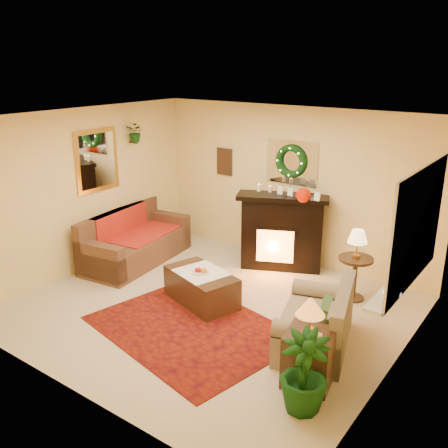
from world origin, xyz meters
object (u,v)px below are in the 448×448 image
Objects in this scene: end_table_square at (309,360)px; coffee_table at (202,289)px; side_table_round at (354,278)px; loveseat at (315,314)px; sofa at (136,238)px; fireplace at (282,236)px.

end_table_square reaches higher than coffee_table.
coffee_table is at bearing -141.25° from side_table_round.
loveseat is 0.78m from end_table_square.
coffee_table is (-2.07, 0.78, -0.06)m from end_table_square.
sofa reaches higher than side_table_round.
fireplace is 3.11m from end_table_square.
loveseat is at bearing 111.55° from end_table_square.
side_table_round is at bearing 56.09° from coffee_table.
loveseat is (3.62, -0.61, -0.01)m from sofa.
end_table_square is 2.22m from coffee_table.
end_table_square is at bearing -80.30° from side_table_round.
fireplace is 2.02× the size of side_table_round.
fireplace is 2.14× the size of end_table_square.
loveseat reaches higher than end_table_square.
sofa is 3.17× the size of side_table_round.
side_table_round is at bearing 99.70° from end_table_square.
loveseat is at bearing -75.51° from fireplace.
sofa is at bearing 161.30° from end_table_square.
sofa is 3.63m from side_table_round.
sofa reaches higher than loveseat.
coffee_table is (-0.29, -1.75, -0.34)m from fireplace.
end_table_square is (3.90, -1.32, -0.16)m from sofa.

